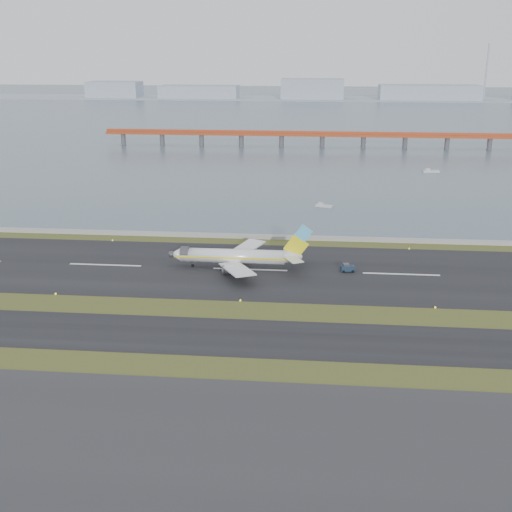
# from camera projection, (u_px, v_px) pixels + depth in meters

# --- Properties ---
(ground) EXTENTS (1000.00, 1000.00, 0.00)m
(ground) POSITION_uv_depth(u_px,v_px,m) (236.00, 314.00, 143.84)
(ground) COLOR #314017
(ground) RESTS_ON ground
(apron_strip) EXTENTS (1000.00, 50.00, 0.10)m
(apron_strip) POSITION_uv_depth(u_px,v_px,m) (189.00, 466.00, 91.80)
(apron_strip) COLOR #2C2C2E
(apron_strip) RESTS_ON ground
(taxiway_strip) EXTENTS (1000.00, 18.00, 0.10)m
(taxiway_strip) POSITION_uv_depth(u_px,v_px,m) (229.00, 337.00, 132.47)
(taxiway_strip) COLOR black
(taxiway_strip) RESTS_ON ground
(runway_strip) EXTENTS (1000.00, 45.00, 0.10)m
(runway_strip) POSITION_uv_depth(u_px,v_px,m) (250.00, 270.00, 172.20)
(runway_strip) COLOR black
(runway_strip) RESTS_ON ground
(seawall) EXTENTS (1000.00, 2.50, 1.00)m
(seawall) POSITION_uv_depth(u_px,v_px,m) (260.00, 237.00, 200.43)
(seawall) COLOR gray
(seawall) RESTS_ON ground
(bay_water) EXTENTS (1400.00, 800.00, 1.30)m
(bay_water) POSITION_uv_depth(u_px,v_px,m) (299.00, 112.00, 578.95)
(bay_water) COLOR #475966
(bay_water) RESTS_ON ground
(red_pier) EXTENTS (260.00, 5.00, 10.20)m
(red_pier) POSITION_uv_depth(u_px,v_px,m) (322.00, 135.00, 376.26)
(red_pier) COLOR #9F3C1B
(red_pier) RESTS_ON ground
(far_shoreline) EXTENTS (1400.00, 80.00, 60.50)m
(far_shoreline) POSITION_uv_depth(u_px,v_px,m) (315.00, 93.00, 727.19)
(far_shoreline) COLOR #9DA8B9
(far_shoreline) RESTS_ON ground
(airliner) EXTENTS (38.52, 32.89, 12.80)m
(airliner) POSITION_uv_depth(u_px,v_px,m) (238.00, 256.00, 172.20)
(airliner) COLOR white
(airliner) RESTS_ON ground
(pushback_tug) EXTENTS (3.83, 2.57, 2.29)m
(pushback_tug) POSITION_uv_depth(u_px,v_px,m) (347.00, 268.00, 170.34)
(pushback_tug) COLOR #16283E
(pushback_tug) RESTS_ON ground
(workboat_near) EXTENTS (6.78, 4.03, 1.57)m
(workboat_near) POSITION_uv_depth(u_px,v_px,m) (324.00, 206.00, 239.35)
(workboat_near) COLOR silver
(workboat_near) RESTS_ON ground
(workboat_far) EXTENTS (8.18, 3.68, 1.92)m
(workboat_far) POSITION_uv_depth(u_px,v_px,m) (430.00, 171.00, 304.58)
(workboat_far) COLOR silver
(workboat_far) RESTS_ON ground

